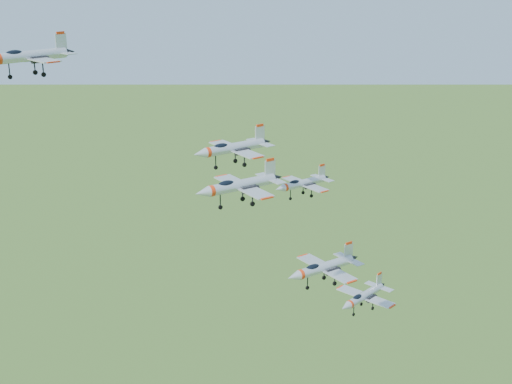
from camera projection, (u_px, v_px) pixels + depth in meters
jet_lead at (29, 56)px, 98.82m from camera, size 13.97×11.68×3.74m
jet_left_high at (232, 148)px, 106.98m from camera, size 13.90×11.42×3.73m
jet_right_high at (239, 185)px, 80.12m from camera, size 11.58×9.50×3.10m
jet_left_low at (302, 183)px, 117.43m from camera, size 11.76×9.70×3.14m
jet_right_low at (323, 267)px, 98.35m from camera, size 12.64×10.38×3.39m
jet_trail at (364, 296)px, 121.13m from camera, size 12.82×10.84×3.46m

